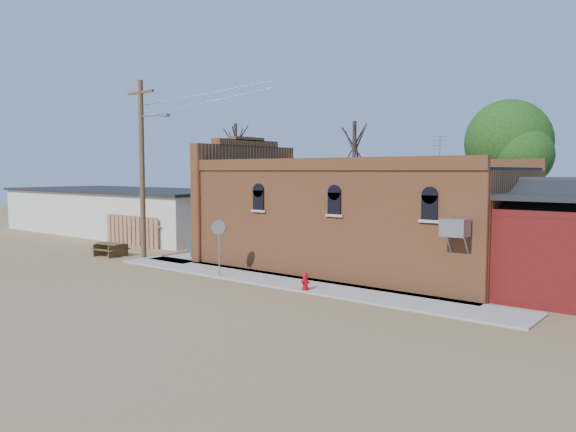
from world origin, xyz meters
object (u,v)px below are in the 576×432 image
Objects in this scene: trash_barrel at (195,249)px; picnic_table at (111,248)px; brick_bar at (353,218)px; utility_pole at (143,165)px; stop_sign at (219,233)px; fire_hydrant at (305,281)px.

trash_barrel is 4.60m from picnic_table.
brick_bar is 10.96m from utility_pole.
stop_sign reaches higher than trash_barrel.
brick_bar is 9.32× the size of picnic_table.
utility_pole is at bearing -156.31° from brick_bar.
brick_bar is at bearing 117.70° from fire_hydrant.
brick_bar is 6.90× the size of stop_sign.
brick_bar is 12.99m from picnic_table.
trash_barrel is at bearing -162.36° from brick_bar.
picnic_table is at bearing -169.33° from fire_hydrant.
utility_pole is (-9.79, -4.29, 2.43)m from brick_bar.
fire_hydrant is (11.19, -1.20, -4.37)m from utility_pole.
stop_sign is (-3.11, -5.49, -0.43)m from brick_bar.
utility_pole is at bearing 154.00° from stop_sign.
stop_sign is at bearing -10.19° from utility_pole.
brick_bar reaches higher than fire_hydrant.
brick_bar is 25.35× the size of fire_hydrant.
trash_barrel reaches higher than picnic_table.
stop_sign is (6.67, -1.20, -2.87)m from utility_pole.
stop_sign is 5.85m from trash_barrel.
utility_pole reaches higher than stop_sign.
stop_sign is at bearing -31.59° from trash_barrel.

